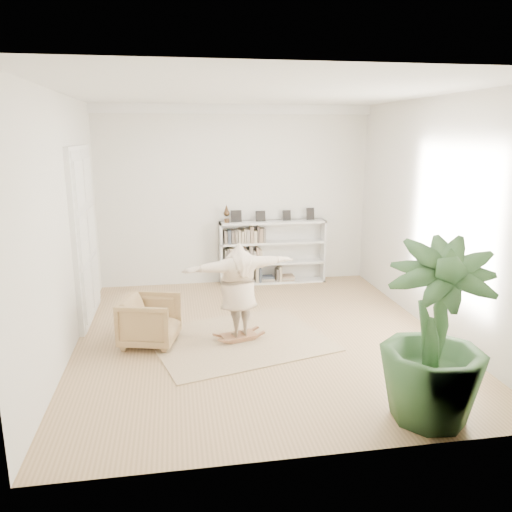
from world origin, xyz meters
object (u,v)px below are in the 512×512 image
at_px(rocker_board, 239,336).
at_px(person, 238,287).
at_px(bookshelf, 272,253).
at_px(armchair, 150,321).
at_px(houseplant, 435,333).

relative_size(rocker_board, person, 0.33).
bearing_deg(bookshelf, armchair, -130.18).
bearing_deg(armchair, person, -79.33).
height_order(rocker_board, houseplant, houseplant).
relative_size(bookshelf, person, 1.26).
relative_size(bookshelf, rocker_board, 3.81).
bearing_deg(bookshelf, person, -110.43).
xyz_separation_m(bookshelf, armchair, (-2.39, -2.83, -0.27)).
xyz_separation_m(person, houseplant, (1.77, -2.45, 0.15)).
xyz_separation_m(bookshelf, houseplant, (0.68, -5.37, 0.36)).
distance_m(bookshelf, armchair, 3.72).
bearing_deg(bookshelf, houseplant, -82.77).
bearing_deg(armchair, rocker_board, -79.33).
bearing_deg(houseplant, person, 125.84).
xyz_separation_m(armchair, houseplant, (3.07, -2.53, 0.63)).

